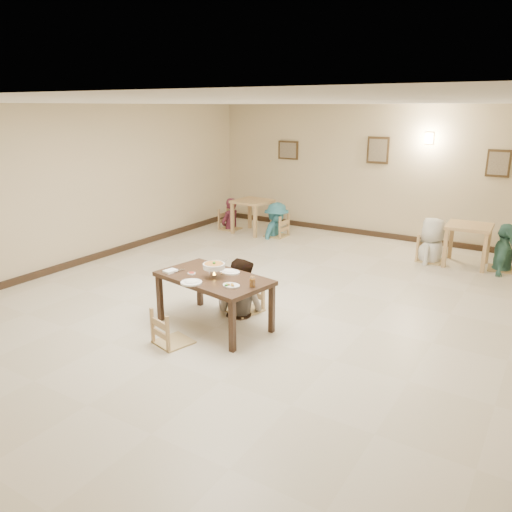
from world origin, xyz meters
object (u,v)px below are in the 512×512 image
Objects in this scene: bg_diner_a at (230,198)px; bg_diner_b at (277,203)px; bg_table_right at (469,232)px; bg_chair_ll at (230,210)px; main_table at (214,282)px; bg_diner_d at (508,224)px; chair_near at (172,311)px; bg_table_left at (252,206)px; curry_warmer at (214,266)px; chair_far at (243,279)px; bg_chair_rl at (433,236)px; bg_diner_c at (435,218)px; bg_chair_lr at (277,216)px; bg_chair_rr at (505,244)px; main_diner at (239,259)px; drink_glass at (252,282)px.

bg_diner_b reaches higher than bg_diner_a.
bg_chair_ll reaches higher than bg_table_right.
bg_diner_d is (3.08, 4.89, 0.24)m from main_table.
bg_diner_d is at bearing -105.02° from chair_near.
bg_diner_a is at bearing 88.82° from bg_diner_d.
chair_near is 1.05× the size of bg_table_left.
chair_near is at bearing -152.44° from bg_chair_ll.
bg_diner_b reaches higher than curry_warmer.
chair_far is 4.43m from bg_chair_rl.
bg_chair_ll is at bearing 179.31° from bg_table_left.
bg_diner_c reaches higher than bg_table_left.
bg_diner_b is at bearing 96.79° from bg_diner_a.
bg_diner_a is 6.17m from bg_diner_d.
bg_table_right reaches higher than main_table.
bg_diner_a is (-3.09, 4.81, 0.14)m from main_table.
bg_diner_c reaches higher than bg_chair_rl.
bg_diner_d reaches higher than chair_far.
bg_chair_rl is at bearing 95.55° from bg_diner_a.
bg_chair_rr reaches higher than bg_chair_lr.
main_diner is at bearing -19.47° from bg_diner_c.
bg_chair_ll is at bearing 142.76° from chair_far.
bg_chair_lr reaches higher than chair_near.
drink_glass is 0.15× the size of bg_chair_rr.
chair_near is at bearing -142.02° from drink_glass.
bg_chair_rr is at bearing 97.20° from bg_diner_a.
chair_near is at bearing -103.65° from curry_warmer.
curry_warmer is 0.21× the size of bg_diner_b.
main_table is 0.62m from main_diner.
bg_table_right is (2.41, 4.83, -0.23)m from curry_warmer.
bg_chair_lr is 0.97× the size of bg_chair_rl.
bg_diner_b is 0.92× the size of bg_diner_c.
chair_near is 1.08× the size of bg_table_right.
main_diner is at bearing 158.83° from bg_chair_rl.
main_table is 5.78m from bg_diner_d.
bg_diner_b is at bearing -58.70° from chair_near.
bg_diner_a is (0.00, 0.00, 0.31)m from bg_chair_ll.
drink_glass is at bearing -142.97° from bg_chair_ll.
bg_table_left is at bearing 136.54° from chair_far.
bg_table_left is 0.85× the size of bg_chair_rl.
main_diner is at bearing -90.60° from chair_far.
bg_diner_b reaches higher than bg_chair_ll.
curry_warmer is 5.78m from bg_diner_d.
main_table is 1.07× the size of bg_diner_a.
bg_diner_a is (-3.12, 4.22, -0.05)m from main_diner.
bg_table_right is 0.53× the size of bg_diner_a.
bg_chair_ll is at bearing -87.15° from bg_diner_c.
main_diner is 1.73× the size of bg_chair_ll.
main_table is 11.44× the size of drink_glass.
chair_near is (-0.14, -0.71, -0.20)m from main_table.
bg_chair_lr is at bearing 96.79° from bg_diner_a.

